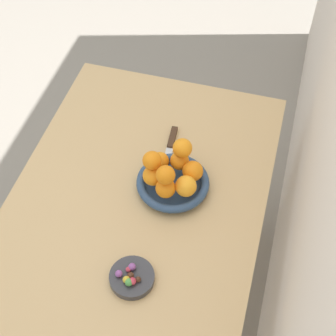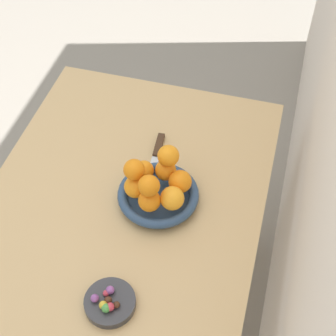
{
  "view_description": "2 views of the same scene",
  "coord_description": "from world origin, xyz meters",
  "px_view_note": "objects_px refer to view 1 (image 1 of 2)",
  "views": [
    {
      "loc": [
        0.83,
        0.33,
        2.01
      ],
      "look_at": [
        -0.07,
        0.08,
        0.83
      ],
      "focal_mm": 55.0,
      "sensor_mm": 36.0,
      "label": 1
    },
    {
      "loc": [
        0.74,
        0.34,
        1.87
      ],
      "look_at": [
        -0.1,
        0.11,
        0.86
      ],
      "focal_mm": 55.0,
      "sensor_mm": 36.0,
      "label": 2
    }
  ],
  "objects_px": {
    "orange_3": "(180,161)",
    "knife": "(169,152)",
    "dining_table": "(138,216)",
    "candy_ball_2": "(131,275)",
    "orange_0": "(166,188)",
    "candy_ball_0": "(132,267)",
    "fruit_bowl": "(173,183)",
    "candy_ball_6": "(129,282)",
    "candy_ball_7": "(128,269)",
    "orange_1": "(186,186)",
    "orange_5": "(153,176)",
    "candy_ball_1": "(138,279)",
    "candy_ball_5": "(126,280)",
    "orange_7": "(182,148)",
    "orange_6": "(152,160)",
    "candy_dish": "(132,278)",
    "orange_2": "(193,171)",
    "candy_ball_4": "(119,274)",
    "orange_8": "(166,175)",
    "orange_4": "(160,161)",
    "candy_ball_3": "(132,281)"
  },
  "relations": [
    {
      "from": "candy_dish",
      "to": "orange_6",
      "type": "bearing_deg",
      "value": -173.8
    },
    {
      "from": "candy_dish",
      "to": "orange_4",
      "type": "xyz_separation_m",
      "value": [
        -0.36,
        -0.03,
        0.06
      ]
    },
    {
      "from": "candy_dish",
      "to": "candy_ball_0",
      "type": "bearing_deg",
      "value": -165.92
    },
    {
      "from": "candy_ball_1",
      "to": "candy_ball_7",
      "type": "xyz_separation_m",
      "value": [
        -0.02,
        -0.03,
        -0.0
      ]
    },
    {
      "from": "orange_8",
      "to": "candy_ball_7",
      "type": "bearing_deg",
      "value": -6.6
    },
    {
      "from": "orange_1",
      "to": "candy_ball_0",
      "type": "xyz_separation_m",
      "value": [
        0.27,
        -0.08,
        -0.04
      ]
    },
    {
      "from": "candy_dish",
      "to": "candy_ball_5",
      "type": "relative_size",
      "value": 6.14
    },
    {
      "from": "candy_ball_2",
      "to": "orange_6",
      "type": "bearing_deg",
      "value": -174.11
    },
    {
      "from": "candy_ball_6",
      "to": "fruit_bowl",
      "type": "bearing_deg",
      "value": 176.13
    },
    {
      "from": "fruit_bowl",
      "to": "candy_dish",
      "type": "height_order",
      "value": "fruit_bowl"
    },
    {
      "from": "orange_1",
      "to": "candy_ball_7",
      "type": "height_order",
      "value": "orange_1"
    },
    {
      "from": "candy_ball_5",
      "to": "candy_ball_6",
      "type": "distance_m",
      "value": 0.01
    },
    {
      "from": "candy_ball_6",
      "to": "candy_dish",
      "type": "bearing_deg",
      "value": -177.87
    },
    {
      "from": "candy_dish",
      "to": "orange_7",
      "type": "relative_size",
      "value": 2.08
    },
    {
      "from": "candy_dish",
      "to": "candy_ball_2",
      "type": "bearing_deg",
      "value": -16.92
    },
    {
      "from": "candy_ball_6",
      "to": "candy_ball_7",
      "type": "height_order",
      "value": "candy_ball_6"
    },
    {
      "from": "orange_1",
      "to": "orange_7",
      "type": "relative_size",
      "value": 1.09
    },
    {
      "from": "orange_0",
      "to": "candy_ball_0",
      "type": "bearing_deg",
      "value": -5.35
    },
    {
      "from": "orange_4",
      "to": "candy_ball_2",
      "type": "bearing_deg",
      "value": 3.89
    },
    {
      "from": "candy_ball_2",
      "to": "candy_dish",
      "type": "bearing_deg",
      "value": 163.08
    },
    {
      "from": "orange_8",
      "to": "candy_ball_3",
      "type": "height_order",
      "value": "orange_8"
    },
    {
      "from": "candy_ball_0",
      "to": "candy_ball_5",
      "type": "bearing_deg",
      "value": -4.39
    },
    {
      "from": "fruit_bowl",
      "to": "candy_ball_6",
      "type": "relative_size",
      "value": 10.21
    },
    {
      "from": "candy_ball_0",
      "to": "candy_ball_7",
      "type": "xyz_separation_m",
      "value": [
        0.01,
        -0.01,
        -0.0
      ]
    },
    {
      "from": "dining_table",
      "to": "orange_7",
      "type": "bearing_deg",
      "value": 140.37
    },
    {
      "from": "candy_ball_1",
      "to": "candy_ball_2",
      "type": "distance_m",
      "value": 0.02
    },
    {
      "from": "dining_table",
      "to": "candy_ball_2",
      "type": "height_order",
      "value": "candy_ball_2"
    },
    {
      "from": "orange_2",
      "to": "candy_ball_7",
      "type": "relative_size",
      "value": 4.24
    },
    {
      "from": "candy_dish",
      "to": "candy_ball_4",
      "type": "height_order",
      "value": "candy_ball_4"
    },
    {
      "from": "candy_ball_1",
      "to": "orange_1",
      "type": "bearing_deg",
      "value": 170.07
    },
    {
      "from": "candy_ball_6",
      "to": "orange_2",
      "type": "bearing_deg",
      "value": 168.23
    },
    {
      "from": "orange_1",
      "to": "orange_5",
      "type": "distance_m",
      "value": 0.1
    },
    {
      "from": "candy_ball_2",
      "to": "candy_ball_4",
      "type": "height_order",
      "value": "candy_ball_4"
    },
    {
      "from": "candy_ball_6",
      "to": "candy_ball_0",
      "type": "bearing_deg",
      "value": -172.33
    },
    {
      "from": "orange_5",
      "to": "orange_1",
      "type": "bearing_deg",
      "value": 83.16
    },
    {
      "from": "orange_5",
      "to": "orange_6",
      "type": "relative_size",
      "value": 1.1
    },
    {
      "from": "candy_dish",
      "to": "candy_ball_2",
      "type": "relative_size",
      "value": 6.73
    },
    {
      "from": "candy_dish",
      "to": "candy_ball_0",
      "type": "distance_m",
      "value": 0.03
    },
    {
      "from": "orange_3",
      "to": "candy_ball_7",
      "type": "bearing_deg",
      "value": -6.73
    },
    {
      "from": "orange_0",
      "to": "candy_ball_4",
      "type": "height_order",
      "value": "orange_0"
    },
    {
      "from": "dining_table",
      "to": "orange_8",
      "type": "relative_size",
      "value": 19.56
    },
    {
      "from": "orange_3",
      "to": "candy_ball_0",
      "type": "distance_m",
      "value": 0.36
    },
    {
      "from": "orange_5",
      "to": "orange_7",
      "type": "xyz_separation_m",
      "value": [
        -0.08,
        0.07,
        0.06
      ]
    },
    {
      "from": "candy_dish",
      "to": "orange_2",
      "type": "height_order",
      "value": "orange_2"
    },
    {
      "from": "orange_3",
      "to": "knife",
      "type": "distance_m",
      "value": 0.11
    },
    {
      "from": "orange_3",
      "to": "knife",
      "type": "relative_size",
      "value": 0.22
    },
    {
      "from": "fruit_bowl",
      "to": "orange_7",
      "type": "distance_m",
      "value": 0.12
    },
    {
      "from": "candy_ball_1",
      "to": "candy_ball_5",
      "type": "bearing_deg",
      "value": -71.5
    },
    {
      "from": "orange_1",
      "to": "candy_ball_2",
      "type": "distance_m",
      "value": 0.31
    },
    {
      "from": "orange_0",
      "to": "orange_7",
      "type": "height_order",
      "value": "orange_7"
    }
  ]
}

